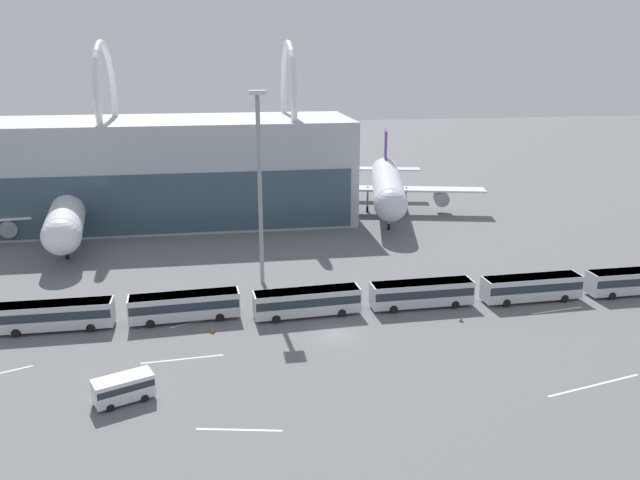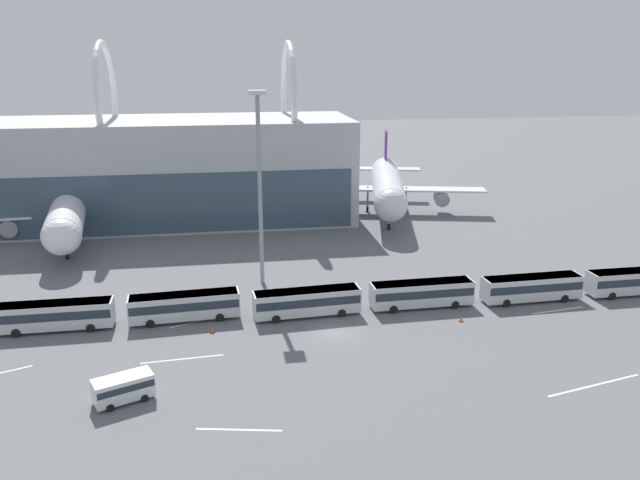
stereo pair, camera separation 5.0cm
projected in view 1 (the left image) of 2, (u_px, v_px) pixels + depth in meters
The scene contains 18 objects.
ground_plane at pixel (336, 334), 68.68m from camera, with size 440.00×440.00×0.00m, color slate.
airliner_at_gate_near at pixel (69, 209), 102.55m from camera, with size 33.41×38.01×14.05m.
airliner_at_gate_far at pixel (387, 185), 118.07m from camera, with size 37.14×36.89×14.29m.
shuttle_bus_0 at pixel (55, 314), 69.11m from camera, with size 12.55×2.87×3.22m.
shuttle_bus_1 at pixel (185, 305), 71.64m from camera, with size 12.67×3.51×3.22m.
shuttle_bus_2 at pixel (307, 301), 72.85m from camera, with size 12.67×3.53×3.22m.
shuttle_bus_3 at pixel (422, 292), 75.41m from camera, with size 12.58×2.99×3.22m.
shuttle_bus_4 at pixel (532, 286), 77.28m from camera, with size 12.60×3.10×3.22m.
shuttle_bus_5 at pixel (635, 280), 79.45m from camera, with size 12.56×2.92×3.22m.
service_van_foreground at pixel (123, 387), 55.02m from camera, with size 5.56×3.98×2.38m.
floodlight_mast at pixel (259, 169), 79.58m from camera, with size 2.13×2.13×25.26m.
lane_stripe_1 at pixel (239, 430), 51.21m from camera, with size 7.14×0.25×0.01m, color silver.
lane_stripe_2 at pixel (196, 322), 71.71m from camera, with size 6.37×0.25×0.01m, color silver.
lane_stripe_3 at pixel (182, 359), 63.00m from camera, with size 8.23×0.25×0.01m, color silver.
lane_stripe_4 at pixel (595, 385), 58.06m from camera, with size 10.84×0.25×0.01m, color silver.
lane_stripe_5 at pixel (558, 310), 74.90m from camera, with size 7.04×0.25×0.01m, color silver.
traffic_cone_0 at pixel (461, 319), 71.73m from camera, with size 0.47×0.47×0.68m.
traffic_cone_1 at pixel (212, 330), 68.83m from camera, with size 0.53×0.53×0.74m.
Camera 1 is at (-11.68, -61.69, 29.75)m, focal length 35.00 mm.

